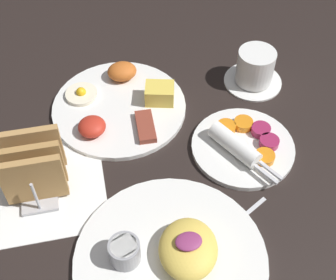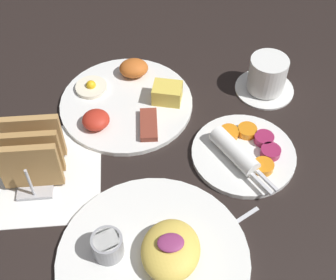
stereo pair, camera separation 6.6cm
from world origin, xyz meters
TOP-DOWN VIEW (x-y plane):
  - ground_plane at (0.00, 0.00)m, footprint 3.00×3.00m
  - napkin_flat at (-0.18, 0.00)m, footprint 0.22×0.22m
  - plate_breakfast at (-0.02, 0.16)m, footprint 0.26×0.26m
  - plate_condiments at (0.19, 0.01)m, footprint 0.19×0.20m
  - plate_foreground at (0.02, -0.18)m, footprint 0.30×0.30m
  - toast_rack at (-0.18, 0.00)m, footprint 0.10×0.12m
  - coffee_cup at (0.27, 0.18)m, footprint 0.12×0.12m
  - teaspoon at (0.12, -0.15)m, footprint 0.12×0.07m

SIDE VIEW (x-z plane):
  - ground_plane at x=0.00m, z-range 0.00..0.00m
  - napkin_flat at x=-0.18m, z-range 0.00..0.00m
  - teaspoon at x=0.12m, z-range 0.00..0.01m
  - plate_condiments at x=0.19m, z-range -0.01..0.03m
  - plate_breakfast at x=-0.02m, z-range -0.01..0.03m
  - plate_foreground at x=0.02m, z-range -0.01..0.04m
  - coffee_cup at x=0.27m, z-range 0.00..0.08m
  - toast_rack at x=-0.18m, z-range 0.00..0.10m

